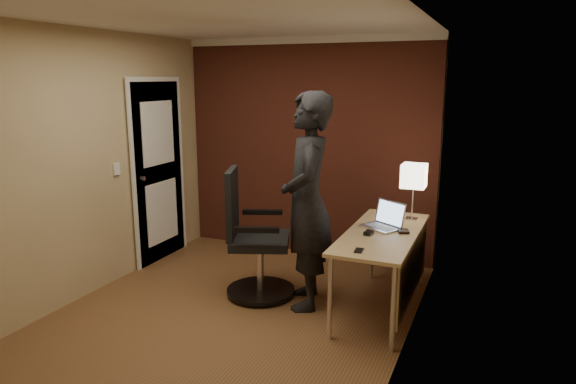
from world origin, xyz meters
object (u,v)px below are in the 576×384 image
object	(u,v)px
laptop	(385,220)
mouse	(369,233)
person	(307,202)
phone	(359,250)
office_chair	(252,242)
desk	(390,247)
wallet	(403,231)
desk_lamp	(414,177)

from	to	relation	value
laptop	mouse	size ratio (longest dim) A/B	4.17
mouse	person	distance (m)	0.61
laptop	phone	size ratio (longest dim) A/B	3.62
mouse	person	world-z (taller)	person
mouse	office_chair	size ratio (longest dim) A/B	0.08
mouse	office_chair	world-z (taller)	office_chair
laptop	office_chair	distance (m)	1.26
desk	laptop	size ratio (longest dim) A/B	3.60
wallet	person	distance (m)	0.88
desk	wallet	distance (m)	0.18
laptop	office_chair	bearing A→B (deg)	-165.08
wallet	desk	bearing A→B (deg)	-151.54
desk	phone	size ratio (longest dim) A/B	13.04
desk_lamp	person	world-z (taller)	person
laptop	person	world-z (taller)	person
laptop	person	distance (m)	0.73
mouse	person	xyz separation A→B (m)	(-0.56, -0.01, 0.22)
desk	desk_lamp	world-z (taller)	desk_lamp
mouse	wallet	size ratio (longest dim) A/B	0.91
wallet	laptop	bearing A→B (deg)	151.79
desk	phone	distance (m)	0.61
mouse	phone	size ratio (longest dim) A/B	0.87
desk	mouse	xyz separation A→B (m)	(-0.17, -0.13, 0.14)
desk	office_chair	xyz separation A→B (m)	(-1.27, -0.16, -0.07)
desk	person	bearing A→B (deg)	-169.36
desk_lamp	person	size ratio (longest dim) A/B	0.28
desk	wallet	xyz separation A→B (m)	(0.10, 0.05, 0.14)
person	phone	bearing A→B (deg)	32.81
phone	wallet	size ratio (longest dim) A/B	1.05
mouse	phone	world-z (taller)	mouse
mouse	desk	bearing A→B (deg)	45.09
wallet	person	xyz separation A→B (m)	(-0.83, -0.19, 0.23)
mouse	wallet	bearing A→B (deg)	41.95
person	desk_lamp	bearing A→B (deg)	106.99
mouse	office_chair	bearing A→B (deg)	-170.51
desk	desk_lamp	distance (m)	0.75
desk_lamp	mouse	bearing A→B (deg)	-112.33
phone	office_chair	distance (m)	1.23
desk	laptop	bearing A→B (deg)	119.58
laptop	office_chair	world-z (taller)	office_chair
phone	person	world-z (taller)	person
office_chair	phone	bearing A→B (deg)	-19.94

